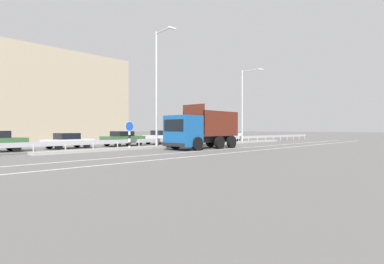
{
  "coord_description": "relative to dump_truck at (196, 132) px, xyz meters",
  "views": [
    {
      "loc": [
        -21.69,
        -17.78,
        1.63
      ],
      "look_at": [
        -2.53,
        0.7,
        1.38
      ],
      "focal_mm": 28.0,
      "sensor_mm": 36.0,
      "label": 1
    }
  ],
  "objects": [
    {
      "name": "street_lamp_1",
      "position": [
        -1.41,
        3.14,
        4.14
      ],
      "size": [
        0.71,
        2.39,
        9.99
      ],
      "color": "#ADADB2",
      "rests_on": "ground_plane"
    },
    {
      "name": "parked_car_2",
      "position": [
        -6.91,
        8.28,
        -0.7
      ],
      "size": [
        4.06,
        2.03,
        1.31
      ],
      "rotation": [
        0.0,
        0.0,
        -1.5
      ],
      "color": "silver",
      "rests_on": "ground_plane"
    },
    {
      "name": "lane_strip_1",
      "position": [
        0.96,
        -4.37,
        -1.36
      ],
      "size": [
        55.54,
        0.16,
        0.01
      ],
      "primitive_type": "cube",
      "color": "silver",
      "rests_on": "ground_plane"
    },
    {
      "name": "median_road_sign",
      "position": [
        -4.02,
        3.5,
        -0.14
      ],
      "size": [
        0.81,
        0.16,
        2.26
      ],
      "color": "white",
      "rests_on": "ground_plane"
    },
    {
      "name": "parked_car_6",
      "position": [
        14.98,
        7.9,
        -0.55
      ],
      "size": [
        3.96,
        1.99,
        1.67
      ],
      "rotation": [
        0.0,
        0.0,
        1.63
      ],
      "color": "silver",
      "rests_on": "ground_plane"
    },
    {
      "name": "lane_strip_0",
      "position": [
        0.96,
        -1.79,
        -1.36
      ],
      "size": [
        55.54,
        0.16,
        0.01
      ],
      "primitive_type": "cube",
      "color": "silver",
      "rests_on": "ground_plane"
    },
    {
      "name": "parked_car_3",
      "position": [
        -1.54,
        8.25,
        -0.63
      ],
      "size": [
        4.04,
        2.12,
        1.44
      ],
      "rotation": [
        0.0,
        0.0,
        -1.54
      ],
      "color": "#335B33",
      "rests_on": "ground_plane"
    },
    {
      "name": "dump_truck",
      "position": [
        0.0,
        0.0,
        0.0
      ],
      "size": [
        6.98,
        2.76,
        3.64
      ],
      "rotation": [
        0.0,
        0.0,
        1.58
      ],
      "color": "#144C8C",
      "rests_on": "ground_plane"
    },
    {
      "name": "background_building_0",
      "position": [
        -4.82,
        24.65,
        4.14
      ],
      "size": [
        21.39,
        12.79,
        11.0
      ],
      "primitive_type": "cube",
      "color": "tan",
      "rests_on": "ground_plane"
    },
    {
      "name": "median_island",
      "position": [
        3.92,
        3.5,
        -1.27
      ],
      "size": [
        30.54,
        1.1,
        0.18
      ],
      "primitive_type": "cube",
      "color": "gray",
      "rests_on": "ground_plane"
    },
    {
      "name": "parked_car_4",
      "position": [
        3.43,
        8.34,
        -0.61
      ],
      "size": [
        3.91,
        2.0,
        1.49
      ],
      "rotation": [
        0.0,
        0.0,
        -1.55
      ],
      "color": "silver",
      "rests_on": "ground_plane"
    },
    {
      "name": "parked_car_5",
      "position": [
        9.22,
        8.22,
        -0.66
      ],
      "size": [
        4.77,
        2.01,
        1.39
      ],
      "rotation": [
        0.0,
        0.0,
        -1.52
      ],
      "color": "silver",
      "rests_on": "ground_plane"
    },
    {
      "name": "street_lamp_2",
      "position": [
        11.8,
        3.32,
        3.46
      ],
      "size": [
        0.71,
        2.78,
        8.56
      ],
      "color": "#ADADB2",
      "rests_on": "ground_plane"
    },
    {
      "name": "median_guardrail",
      "position": [
        3.92,
        4.44,
        -0.79
      ],
      "size": [
        55.54,
        0.09,
        0.78
      ],
      "color": "#9EA0A5",
      "rests_on": "ground_plane"
    },
    {
      "name": "ground_plane",
      "position": [
        3.92,
        1.05,
        -1.36
      ],
      "size": [
        320.0,
        320.0,
        0.0
      ],
      "primitive_type": "plane",
      "color": "#605E5B"
    }
  ]
}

